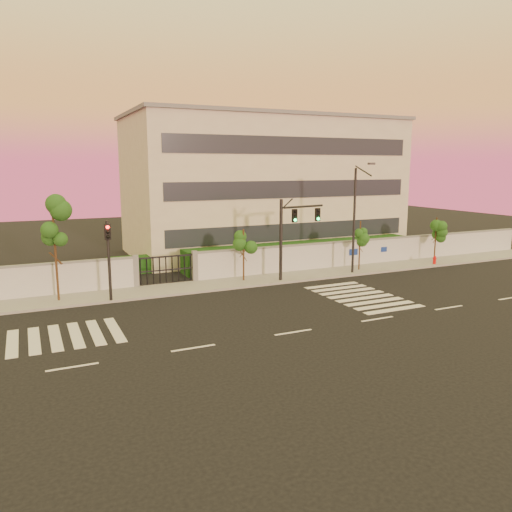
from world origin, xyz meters
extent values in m
plane|color=black|center=(0.00, 0.00, 0.00)|extent=(120.00, 120.00, 0.00)
cube|color=gray|center=(0.00, 10.50, 0.07)|extent=(60.00, 3.00, 0.15)
cube|color=#B6B9BE|center=(14.50, 12.00, 1.00)|extent=(31.00, 0.30, 2.00)
cube|color=slate|center=(14.50, 12.00, 2.06)|extent=(31.00, 0.36, 0.12)
cube|color=slate|center=(-5.00, 12.00, 1.10)|extent=(0.35, 0.35, 2.20)
cube|color=slate|center=(-1.00, 12.00, 1.10)|extent=(0.35, 0.35, 2.20)
cube|color=#153810|center=(9.00, 14.50, 0.90)|extent=(20.00, 2.00, 1.80)
cube|color=#153810|center=(-3.00, 17.00, 0.60)|extent=(6.00, 1.50, 1.20)
cube|color=beige|center=(9.00, 22.00, 6.00)|extent=(24.00, 12.00, 12.00)
cube|color=#262D38|center=(9.00, 15.98, 2.50)|extent=(22.00, 0.08, 1.40)
cube|color=#262D38|center=(9.00, 15.98, 6.00)|extent=(22.00, 0.08, 1.40)
cube|color=#262D38|center=(9.00, 15.98, 9.50)|extent=(22.00, 0.08, 1.40)
cube|color=slate|center=(9.00, 22.00, 12.10)|extent=(24.40, 12.40, 0.30)
cube|color=silver|center=(-12.20, 4.00, 0.01)|extent=(0.50, 4.00, 0.02)
cube|color=silver|center=(-11.30, 4.00, 0.01)|extent=(0.50, 4.00, 0.02)
cube|color=silver|center=(-10.40, 4.00, 0.01)|extent=(0.50, 4.00, 0.02)
cube|color=silver|center=(-9.50, 4.00, 0.01)|extent=(0.50, 4.00, 0.02)
cube|color=silver|center=(-8.60, 4.00, 0.01)|extent=(0.50, 4.00, 0.02)
cube|color=silver|center=(-7.70, 4.00, 0.01)|extent=(0.50, 4.00, 0.02)
cube|color=silver|center=(7.00, 1.00, 0.01)|extent=(4.00, 0.50, 0.02)
cube|color=silver|center=(7.00, 1.90, 0.01)|extent=(4.00, 0.50, 0.02)
cube|color=silver|center=(7.00, 2.80, 0.01)|extent=(4.00, 0.50, 0.02)
cube|color=silver|center=(7.00, 3.70, 0.01)|extent=(4.00, 0.50, 0.02)
cube|color=silver|center=(7.00, 4.60, 0.01)|extent=(4.00, 0.50, 0.02)
cube|color=silver|center=(7.00, 5.50, 0.01)|extent=(4.00, 0.50, 0.02)
cube|color=silver|center=(7.00, 6.40, 0.01)|extent=(4.00, 0.50, 0.02)
cube|color=silver|center=(7.00, 7.30, 0.01)|extent=(4.00, 0.50, 0.02)
cube|color=silver|center=(-10.00, 0.00, 0.01)|extent=(2.00, 0.15, 0.01)
cube|color=silver|center=(-5.00, 0.00, 0.01)|extent=(2.00, 0.15, 0.01)
cube|color=silver|center=(0.00, 0.00, 0.01)|extent=(2.00, 0.15, 0.01)
cube|color=silver|center=(5.00, 0.00, 0.01)|extent=(2.00, 0.15, 0.01)
cube|color=silver|center=(10.00, 0.00, 0.01)|extent=(2.00, 0.15, 0.01)
cube|color=silver|center=(15.00, 0.00, 0.01)|extent=(2.00, 0.15, 0.01)
cylinder|color=#382314|center=(-9.82, 10.45, 3.05)|extent=(0.13, 0.13, 6.09)
sphere|color=#134012|center=(-9.82, 10.45, 4.87)|extent=(1.21, 1.21, 1.21)
sphere|color=#134012|center=(-9.44, 10.67, 3.96)|extent=(0.93, 0.93, 0.93)
sphere|color=#134012|center=(-10.15, 10.28, 4.26)|extent=(0.88, 0.88, 0.88)
cylinder|color=#382314|center=(2.04, 10.64, 1.84)|extent=(0.12, 0.12, 3.67)
sphere|color=#134012|center=(2.04, 10.64, 2.94)|extent=(1.08, 1.08, 1.08)
sphere|color=#134012|center=(2.38, 10.83, 2.39)|extent=(0.82, 0.82, 0.82)
sphere|color=#134012|center=(1.74, 10.49, 2.57)|extent=(0.78, 0.78, 0.78)
cylinder|color=#382314|center=(11.39, 10.25, 1.92)|extent=(0.11, 0.11, 3.83)
sphere|color=#134012|center=(11.39, 10.25, 3.07)|extent=(0.99, 0.99, 0.99)
sphere|color=#134012|center=(11.70, 10.43, 2.49)|extent=(0.75, 0.75, 0.75)
sphere|color=#134012|center=(11.12, 10.12, 2.68)|extent=(0.72, 0.72, 0.72)
cylinder|color=#382314|center=(18.97, 10.32, 1.89)|extent=(0.11, 0.11, 3.77)
sphere|color=#134012|center=(18.97, 10.32, 3.02)|extent=(1.02, 1.02, 1.02)
sphere|color=#134012|center=(19.30, 10.50, 2.45)|extent=(0.78, 0.78, 0.78)
sphere|color=#134012|center=(18.69, 10.18, 2.64)|extent=(0.74, 0.74, 0.74)
cylinder|color=black|center=(4.37, 9.64, 2.84)|extent=(0.22, 0.22, 5.68)
cylinder|color=black|center=(6.11, 9.64, 5.13)|extent=(3.44, 0.86, 0.15)
cube|color=black|center=(5.38, 9.59, 4.54)|extent=(0.32, 0.16, 0.82)
sphere|color=#0CF259|center=(5.38, 9.48, 4.28)|extent=(0.18, 0.18, 0.18)
cube|color=black|center=(7.21, 9.59, 4.54)|extent=(0.32, 0.16, 0.82)
sphere|color=#0CF259|center=(7.21, 9.48, 4.28)|extent=(0.18, 0.18, 0.18)
cylinder|color=black|center=(-7.06, 9.16, 2.41)|extent=(0.17, 0.17, 4.81)
cube|color=black|center=(-7.06, 9.11, 4.17)|extent=(0.37, 0.19, 0.96)
sphere|color=red|center=(-7.06, 9.00, 4.47)|extent=(0.21, 0.21, 0.21)
cylinder|color=black|center=(10.35, 9.64, 3.87)|extent=(0.17, 0.17, 7.73)
cylinder|color=black|center=(10.35, 8.77, 7.54)|extent=(0.10, 1.85, 0.75)
cube|color=#3F3F44|center=(10.35, 7.90, 8.02)|extent=(0.48, 0.24, 0.14)
cylinder|color=red|center=(18.19, 9.49, 0.27)|extent=(0.24, 0.24, 0.54)
cylinder|color=red|center=(18.19, 9.49, 0.59)|extent=(0.30, 0.30, 0.11)
sphere|color=red|center=(18.19, 9.49, 0.71)|extent=(0.19, 0.19, 0.19)
cylinder|color=red|center=(18.19, 9.49, 0.38)|extent=(0.32, 0.19, 0.11)
camera|label=1|loc=(-11.26, -19.97, 7.83)|focal=35.00mm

